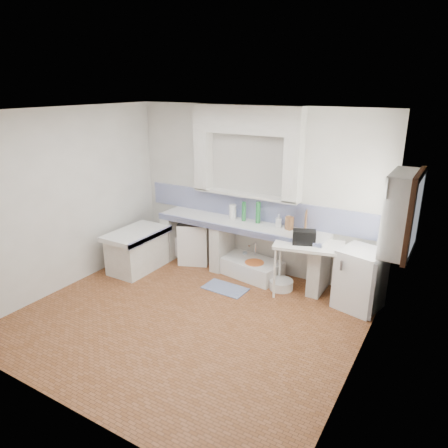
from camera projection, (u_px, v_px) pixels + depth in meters
The scene contains 36 objects.
floor at pixel (188, 318), 5.78m from camera, with size 4.50×4.50×0.00m, color brown.
ceiling at pixel (181, 111), 4.88m from camera, with size 4.50×4.50×0.00m, color silver.
wall_back at pixel (254, 191), 6.96m from camera, with size 4.50×4.50×0.00m, color silver.
wall_front at pixel (54, 285), 3.70m from camera, with size 4.50×4.50×0.00m, color silver.
wall_left at pixel (67, 200), 6.42m from camera, with size 4.50×4.50×0.00m, color silver.
wall_right at pixel (363, 259), 4.25m from camera, with size 4.50×4.50×0.00m, color silver.
alcove_mass at pixel (247, 119), 6.53m from camera, with size 1.90×0.25×0.45m, color silver.
window_frame at pixel (402, 213), 5.08m from camera, with size 0.35×0.86×1.06m, color #3D2113.
lace_valance at pixel (393, 182), 5.03m from camera, with size 0.01×0.84×0.24m, color white.
counter_slab at pixel (240, 225), 6.94m from camera, with size 3.00×0.60×0.08m, color white.
counter_lip at pixel (232, 230), 6.71m from camera, with size 3.00×0.04×0.10m, color navy.
counter_pier_left at pixel (174, 235), 7.76m from camera, with size 0.20×0.55×0.82m, color silver.
counter_pier_mid at pixel (222, 246), 7.25m from camera, with size 0.20×0.55×0.82m, color silver.
counter_pier_right at pixel (319, 267), 6.41m from camera, with size 0.20×0.55×0.82m, color silver.
peninsula_top at pixel (136, 234), 7.12m from camera, with size 0.70×1.10×0.08m, color white.
peninsula_base at pixel (138, 252), 7.24m from camera, with size 0.60×1.00×0.62m, color silver.
peninsula_lip at pixel (151, 237), 6.97m from camera, with size 0.04×1.10×0.10m, color navy.
backsplash at pixel (253, 208), 7.05m from camera, with size 4.27×0.03×0.40m, color navy.
stove at pixel (195, 242), 7.53m from camera, with size 0.53×0.51×0.75m, color white.
sink at pixel (250, 268), 7.06m from camera, with size 1.08×0.58×0.26m, color white.
side_table at pixel (307, 270), 6.29m from camera, with size 1.02×0.57×0.05m, color white.
fridge at pixel (360, 279), 5.94m from camera, with size 0.58×0.58×0.89m, color white.
bucket_red at pixel (234, 262), 7.27m from camera, with size 0.30×0.30×0.28m, color #C20906.
bucket_orange at pixel (254, 270), 6.92m from camera, with size 0.32×0.32×0.30m, color orange.
bucket_blue at pixel (269, 273), 6.84m from camera, with size 0.30×0.30×0.28m, color #0A4DAE.
basin_white at pixel (281, 284), 6.59m from camera, with size 0.38×0.38×0.15m, color white.
water_bottle_a at pixel (245, 260), 7.28m from camera, with size 0.08×0.08×0.32m, color silver.
water_bottle_b at pixel (254, 264), 7.19m from camera, with size 0.07×0.07×0.28m, color silver.
black_bag at pixel (304, 237), 6.12m from camera, with size 0.34×0.19×0.21m, color black.
green_bottle_a at pixel (244, 211), 6.99m from camera, with size 0.07×0.07×0.33m, color #247637.
green_bottle_b at pixel (258, 212), 6.87m from camera, with size 0.08×0.08×0.36m, color #247637.
knife_block at pixel (289, 223), 6.57m from camera, with size 0.11×0.09×0.22m, color brown.
cutting_board at pixel (306, 222), 6.47m from camera, with size 0.02×0.24×0.32m, color brown.
paper_towel at pixel (233, 212), 7.12m from camera, with size 0.12×0.12×0.24m, color white.
soap_bottle at pixel (279, 221), 6.71m from camera, with size 0.09×0.09×0.21m, color white.
rug at pixel (225, 288), 6.61m from camera, with size 0.70×0.40×0.01m, color navy.
Camera 1 is at (3.01, -4.09, 3.11)m, focal length 33.15 mm.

